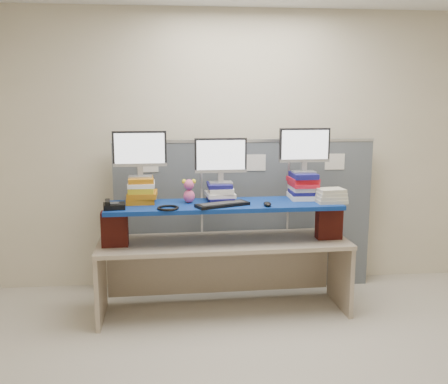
{
  "coord_description": "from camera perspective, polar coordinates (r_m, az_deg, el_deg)",
  "views": [
    {
      "loc": [
        -0.68,
        -3.07,
        1.9
      ],
      "look_at": [
        -0.27,
        1.19,
        1.11
      ],
      "focal_mm": 40.0,
      "sensor_mm": 36.0,
      "label": 1
    }
  ],
  "objects": [
    {
      "name": "book_stack_right",
      "position": [
        4.62,
        9.01,
        0.71
      ],
      "size": [
        0.26,
        0.31,
        0.24
      ],
      "color": "white",
      "rests_on": "blue_board"
    },
    {
      "name": "brick_pier_right",
      "position": [
        4.58,
        11.9,
        -3.39
      ],
      "size": [
        0.23,
        0.13,
        0.3
      ],
      "primitive_type": "cube",
      "rotation": [
        0.0,
        0.0,
        0.03
      ],
      "color": "maroon",
      "rests_on": "desk"
    },
    {
      "name": "book_stack_left",
      "position": [
        4.45,
        -9.42,
        0.17
      ],
      "size": [
        0.27,
        0.31,
        0.23
      ],
      "color": "#BA6F11",
      "rests_on": "blue_board"
    },
    {
      "name": "desk",
      "position": [
        4.5,
        0.0,
        -7.23
      ],
      "size": [
        2.24,
        0.71,
        0.67
      ],
      "rotation": [
        0.0,
        0.0,
        0.03
      ],
      "color": "tan",
      "rests_on": "ground"
    },
    {
      "name": "room",
      "position": [
        3.18,
        6.88,
        1.25
      ],
      "size": [
        5.0,
        4.0,
        2.8
      ],
      "color": "beige",
      "rests_on": "ground"
    },
    {
      "name": "plush_toy",
      "position": [
        4.38,
        -4.02,
        0.14
      ],
      "size": [
        0.12,
        0.09,
        0.21
      ],
      "rotation": [
        0.0,
        0.0,
        0.38
      ],
      "color": "#E3568D",
      "rests_on": "blue_board"
    },
    {
      "name": "monitor_center",
      "position": [
        4.43,
        -0.38,
        3.94
      ],
      "size": [
        0.46,
        0.14,
        0.4
      ],
      "rotation": [
        0.0,
        0.0,
        0.03
      ],
      "color": "#ABABB0",
      "rests_on": "book_stack_center"
    },
    {
      "name": "monitor_left",
      "position": [
        4.39,
        -9.61,
        4.62
      ],
      "size": [
        0.46,
        0.14,
        0.4
      ],
      "rotation": [
        0.0,
        0.0,
        0.03
      ],
      "color": "#ABABB0",
      "rests_on": "book_stack_left"
    },
    {
      "name": "binder_stack",
      "position": [
        4.5,
        12.11,
        -0.44
      ],
      "size": [
        0.27,
        0.22,
        0.12
      ],
      "rotation": [
        0.0,
        0.0,
        0.05
      ],
      "color": "beige",
      "rests_on": "blue_board"
    },
    {
      "name": "monitor_right",
      "position": [
        4.57,
        9.19,
        5.05
      ],
      "size": [
        0.46,
        0.14,
        0.4
      ],
      "rotation": [
        0.0,
        0.0,
        0.03
      ],
      "color": "#ABABB0",
      "rests_on": "book_stack_right"
    },
    {
      "name": "headset",
      "position": [
        4.16,
        -6.41,
        -1.81
      ],
      "size": [
        0.22,
        0.22,
        0.02
      ],
      "primitive_type": "torus",
      "rotation": [
        0.0,
        0.0,
        0.23
      ],
      "color": "black",
      "rests_on": "blue_board"
    },
    {
      "name": "brick_pier_left",
      "position": [
        4.35,
        -12.38,
        -4.14
      ],
      "size": [
        0.23,
        0.13,
        0.3
      ],
      "primitive_type": "cube",
      "rotation": [
        0.0,
        0.0,
        0.03
      ],
      "color": "maroon",
      "rests_on": "desk"
    },
    {
      "name": "mouse",
      "position": [
        4.27,
        4.98,
        -1.37
      ],
      "size": [
        0.09,
        0.13,
        0.04
      ],
      "primitive_type": "ellipsoid",
      "rotation": [
        0.0,
        0.0,
        0.21
      ],
      "color": "black",
      "rests_on": "blue_board"
    },
    {
      "name": "keyboard",
      "position": [
        4.25,
        -0.18,
        -1.43
      ],
      "size": [
        0.49,
        0.32,
        0.03
      ],
      "rotation": [
        0.0,
        0.0,
        0.39
      ],
      "color": "black",
      "rests_on": "blue_board"
    },
    {
      "name": "blue_board",
      "position": [
        4.38,
        0.0,
        -1.53
      ],
      "size": [
        2.06,
        0.57,
        0.04
      ],
      "primitive_type": "cube",
      "rotation": [
        0.0,
        0.0,
        0.03
      ],
      "color": "navy",
      "rests_on": "brick_pier_left"
    },
    {
      "name": "book_stack_center",
      "position": [
        4.47,
        -0.43,
        -0.03
      ],
      "size": [
        0.27,
        0.31,
        0.16
      ],
      "color": "navy",
      "rests_on": "blue_board"
    },
    {
      "name": "desk_phone",
      "position": [
        4.25,
        -12.54,
        -1.52
      ],
      "size": [
        0.2,
        0.18,
        0.07
      ],
      "rotation": [
        0.0,
        0.0,
        0.14
      ],
      "color": "black",
      "rests_on": "blue_board"
    },
    {
      "name": "cubicle_partition",
      "position": [
        5.03,
        2.38,
        -2.61
      ],
      "size": [
        2.6,
        0.06,
        1.53
      ],
      "color": "#50565E",
      "rests_on": "ground"
    }
  ]
}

